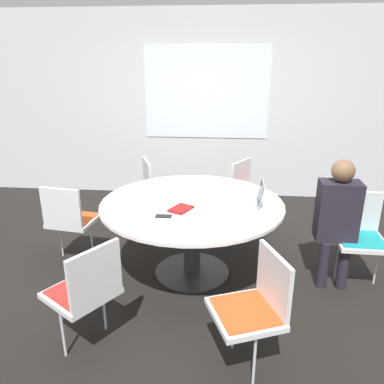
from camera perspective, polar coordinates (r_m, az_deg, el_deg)
name	(u,v)px	position (r m, az deg, el deg)	size (l,w,h in m)	color
ground_plane	(192,272)	(3.84, 0.00, -12.11)	(16.00, 16.00, 0.00)	black
wall_back	(207,107)	(5.66, 2.23, 12.88)	(8.00, 0.07, 2.70)	silver
conference_table	(192,216)	(3.55, 0.00, -3.68)	(1.71, 1.71, 0.76)	#333333
chair_0	(359,231)	(3.83, 24.13, -5.45)	(0.45, 0.43, 0.86)	silver
chair_1	(249,190)	(4.62, 8.75, 0.35)	(0.59, 0.60, 0.86)	silver
chair_2	(158,186)	(4.72, -5.27, 0.90)	(0.56, 0.57, 0.86)	silver
chair_3	(70,217)	(4.00, -18.13, -3.58)	(0.50, 0.48, 0.86)	silver
chair_4	(86,287)	(2.81, -15.86, -13.81)	(0.59, 0.60, 0.86)	silver
chair_5	(255,303)	(2.60, 9.53, -16.30)	(0.55, 0.56, 0.86)	silver
person_0	(338,214)	(3.61, 21.30, -3.16)	(0.37, 0.27, 1.21)	#231E28
laptop	(253,199)	(3.47, 9.25, -1.11)	(0.27, 0.31, 0.21)	#99999E
spiral_notebook	(181,209)	(3.32, -1.70, -2.58)	(0.23, 0.26, 0.02)	maroon
cell_phone	(164,216)	(3.19, -4.36, -3.70)	(0.14, 0.07, 0.01)	black
handbag	(124,213)	(4.92, -10.30, -3.17)	(0.36, 0.16, 0.28)	#513319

